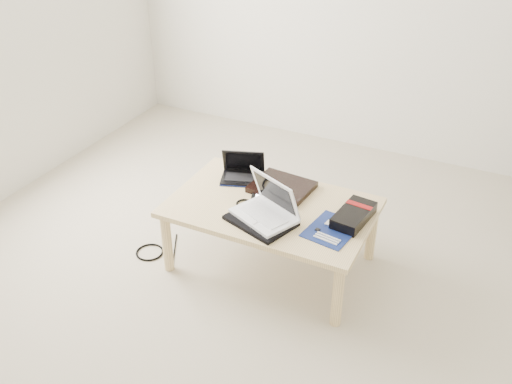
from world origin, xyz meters
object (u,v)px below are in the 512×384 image
at_px(netbook, 243,173).
at_px(gpu_box, 354,215).
at_px(white_laptop, 267,208).
at_px(coffee_table, 271,213).

distance_m(netbook, gpu_box, 0.73).
distance_m(white_laptop, gpu_box, 0.45).
bearing_deg(coffee_table, netbook, 144.76).
xyz_separation_m(netbook, white_laptop, (0.31, -0.32, 0.03)).
height_order(coffee_table, gpu_box, gpu_box).
bearing_deg(gpu_box, coffee_table, -172.94).
distance_m(coffee_table, netbook, 0.34).
xyz_separation_m(coffee_table, white_laptop, (0.03, -0.13, 0.11)).
distance_m(netbook, white_laptop, 0.44).
relative_size(netbook, white_laptop, 0.75).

